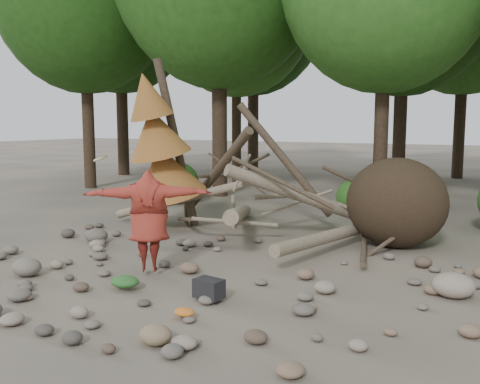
% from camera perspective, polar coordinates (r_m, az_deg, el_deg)
% --- Properties ---
extents(ground, '(120.00, 120.00, 0.00)m').
position_cam_1_polar(ground, '(9.49, -5.52, -9.38)').
color(ground, '#514C44').
rests_on(ground, ground).
extents(deadfall_pile, '(8.55, 5.24, 3.30)m').
position_cam_1_polar(deadfall_pile, '(12.28, 13.65, -1.13)').
color(deadfall_pile, '#332619').
rests_on(deadfall_pile, ground).
extents(dead_conifer, '(2.06, 2.16, 4.35)m').
position_cam_1_polar(dead_conifer, '(13.66, -8.56, 4.74)').
color(dead_conifer, '#4C3F30').
rests_on(dead_conifer, ground).
extents(bush_left, '(1.80, 1.80, 1.44)m').
position_cam_1_polar(bush_left, '(18.25, -7.21, 1.07)').
color(bush_left, '#225015').
rests_on(bush_left, ground).
extents(bush_mid, '(1.40, 1.40, 1.12)m').
position_cam_1_polar(bush_mid, '(16.06, 12.70, -0.51)').
color(bush_mid, '#2D661D').
rests_on(bush_mid, ground).
extents(frisbee_thrower, '(2.42, 1.73, 2.07)m').
position_cam_1_polar(frisbee_thrower, '(9.71, -9.72, -3.02)').
color(frisbee_thrower, maroon).
rests_on(frisbee_thrower, ground).
extents(backpack, '(0.47, 0.35, 0.29)m').
position_cam_1_polar(backpack, '(8.38, -3.34, -10.62)').
color(backpack, black).
rests_on(backpack, ground).
extents(cloth_green, '(0.50, 0.41, 0.19)m').
position_cam_1_polar(cloth_green, '(9.12, -12.18, -9.62)').
color(cloth_green, '#285F26').
rests_on(cloth_green, ground).
extents(cloth_orange, '(0.31, 0.25, 0.11)m').
position_cam_1_polar(cloth_orange, '(7.73, -5.95, -12.97)').
color(cloth_orange, '#C76722').
rests_on(cloth_orange, ground).
extents(boulder_front_left, '(0.54, 0.49, 0.33)m').
position_cam_1_polar(boulder_front_left, '(10.41, -21.81, -7.44)').
color(boulder_front_left, slate).
rests_on(boulder_front_left, ground).
extents(boulder_front_right, '(0.42, 0.38, 0.25)m').
position_cam_1_polar(boulder_front_right, '(6.95, -9.00, -14.81)').
color(boulder_front_right, '#856F53').
rests_on(boulder_front_right, ground).
extents(boulder_mid_right, '(0.66, 0.59, 0.40)m').
position_cam_1_polar(boulder_mid_right, '(9.17, 21.81, -9.22)').
color(boulder_mid_right, gray).
rests_on(boulder_mid_right, ground).
extents(boulder_mid_left, '(0.54, 0.49, 0.33)m').
position_cam_1_polar(boulder_mid_left, '(12.70, -15.08, -4.51)').
color(boulder_mid_left, '#615952').
rests_on(boulder_mid_left, ground).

